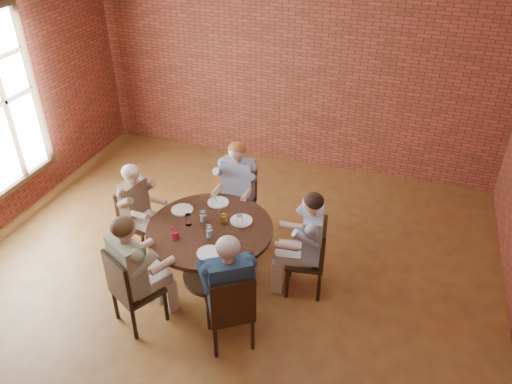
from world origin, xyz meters
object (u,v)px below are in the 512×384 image
(dining_table, at_px, (211,243))
(chair_a, at_px, (313,255))
(chair_c, at_px, (135,218))
(smartphone, at_px, (231,244))
(diner_a, at_px, (306,244))
(chair_d, at_px, (129,288))
(diner_b, at_px, (237,190))
(diner_d, at_px, (135,271))
(diner_e, at_px, (229,291))
(chair_b, at_px, (239,197))
(chair_e, at_px, (231,309))
(diner_c, at_px, (138,210))

(dining_table, xyz_separation_m, chair_a, (1.17, 0.18, -0.02))
(chair_c, relative_size, smartphone, 6.50)
(diner_a, relative_size, smartphone, 9.68)
(dining_table, distance_m, chair_d, 1.08)
(chair_a, distance_m, smartphone, 0.96)
(diner_b, height_order, diner_d, diner_d)
(diner_b, relative_size, diner_e, 0.98)
(chair_b, xyz_separation_m, chair_e, (0.63, -1.93, 0.01))
(diner_a, bearing_deg, chair_e, -33.87)
(dining_table, distance_m, chair_a, 1.19)
(diner_b, relative_size, diner_c, 1.07)
(diner_a, distance_m, smartphone, 0.85)
(diner_d, distance_m, chair_e, 1.08)
(chair_d, height_order, diner_d, diner_d)
(diner_a, relative_size, diner_d, 0.96)
(diner_a, relative_size, diner_e, 0.97)
(chair_a, height_order, diner_a, diner_a)
(chair_a, relative_size, chair_c, 1.05)
(chair_c, height_order, diner_e, diner_e)
(dining_table, distance_m, chair_b, 1.04)
(chair_d, height_order, smartphone, chair_d)
(diner_b, distance_m, diner_c, 1.27)
(chair_b, bearing_deg, diner_d, -104.77)
(smartphone, bearing_deg, chair_e, -89.24)
(chair_a, bearing_deg, diner_c, -99.26)
(chair_b, bearing_deg, chair_a, -37.34)
(diner_c, bearing_deg, smartphone, -95.91)
(diner_a, bearing_deg, chair_c, -99.96)
(dining_table, bearing_deg, diner_b, 91.77)
(dining_table, distance_m, chair_e, 1.07)
(diner_a, height_order, diner_c, diner_a)
(chair_a, bearing_deg, diner_a, -90.00)
(dining_table, xyz_separation_m, chair_b, (-0.03, 1.04, -0.02))
(chair_d, relative_size, smartphone, 7.02)
(dining_table, relative_size, diner_d, 1.05)
(diner_d, relative_size, smartphone, 10.05)
(chair_c, distance_m, chair_e, 2.04)
(smartphone, bearing_deg, chair_c, 143.51)
(smartphone, bearing_deg, chair_a, 5.30)
(chair_a, relative_size, diner_a, 0.70)
(dining_table, xyz_separation_m, chair_e, (0.59, -0.89, -0.01))
(chair_c, distance_m, smartphone, 1.54)
(diner_b, bearing_deg, chair_b, 90.00)
(smartphone, bearing_deg, chair_b, 86.19)
(diner_a, bearing_deg, smartphone, -71.74)
(diner_b, bearing_deg, chair_e, -73.10)
(diner_e, bearing_deg, chair_d, -26.60)
(dining_table, relative_size, chair_e, 1.51)
(chair_e, distance_m, smartphone, 0.76)
(chair_b, xyz_separation_m, diner_e, (0.58, -1.86, 0.17))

